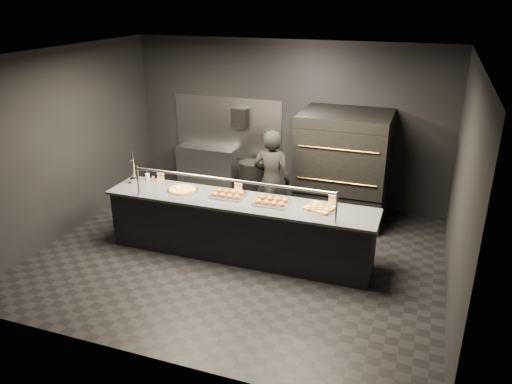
% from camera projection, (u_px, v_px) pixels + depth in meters
% --- Properties ---
extents(room, '(6.04, 6.00, 3.00)m').
position_uv_depth(room, '(238.00, 162.00, 7.19)').
color(room, black).
rests_on(room, ground).
extents(service_counter, '(4.10, 0.78, 1.37)m').
position_uv_depth(service_counter, '(239.00, 228.00, 7.52)').
color(service_counter, black).
rests_on(service_counter, ground).
extents(pizza_oven, '(1.50, 1.23, 1.91)m').
position_uv_depth(pizza_oven, '(343.00, 166.00, 8.62)').
color(pizza_oven, black).
rests_on(pizza_oven, ground).
extents(prep_shelf, '(1.20, 0.35, 0.90)m').
position_uv_depth(prep_shelf, '(207.00, 169.00, 10.05)').
color(prep_shelf, '#99999E').
rests_on(prep_shelf, ground).
extents(towel_dispenser, '(0.30, 0.20, 0.35)m').
position_uv_depth(towel_dispenser, '(240.00, 117.00, 9.48)').
color(towel_dispenser, black).
rests_on(towel_dispenser, room).
extents(fire_extinguisher, '(0.14, 0.14, 0.51)m').
position_uv_depth(fire_extinguisher, '(267.00, 145.00, 9.51)').
color(fire_extinguisher, '#B2B2B7').
rests_on(fire_extinguisher, room).
extents(beer_tap, '(0.14, 0.20, 0.55)m').
position_uv_depth(beer_tap, '(134.00, 173.00, 7.96)').
color(beer_tap, silver).
rests_on(beer_tap, service_counter).
extents(round_pizza, '(0.49, 0.49, 0.03)m').
position_uv_depth(round_pizza, '(183.00, 190.00, 7.69)').
color(round_pizza, silver).
rests_on(round_pizza, service_counter).
extents(slider_tray_a, '(0.53, 0.42, 0.08)m').
position_uv_depth(slider_tray_a, '(228.00, 194.00, 7.47)').
color(slider_tray_a, silver).
rests_on(slider_tray_a, service_counter).
extents(slider_tray_b, '(0.51, 0.37, 0.08)m').
position_uv_depth(slider_tray_b, '(272.00, 201.00, 7.22)').
color(slider_tray_b, silver).
rests_on(slider_tray_b, service_counter).
extents(square_pizza, '(0.48, 0.48, 0.05)m').
position_uv_depth(square_pizza, '(320.00, 208.00, 7.04)').
color(square_pizza, silver).
rests_on(square_pizza, service_counter).
extents(condiment_jar, '(0.17, 0.07, 0.11)m').
position_uv_depth(condiment_jar, '(149.00, 177.00, 8.09)').
color(condiment_jar, silver).
rests_on(condiment_jar, service_counter).
extents(tent_cards, '(2.92, 0.04, 0.15)m').
position_uv_depth(tent_cards, '(241.00, 188.00, 7.59)').
color(tent_cards, white).
rests_on(tent_cards, service_counter).
extents(trash_bin, '(0.47, 0.47, 0.78)m').
position_uv_depth(trash_bin, '(252.00, 181.00, 9.57)').
color(trash_bin, black).
rests_on(trash_bin, ground).
extents(worker, '(0.64, 0.43, 1.74)m').
position_uv_depth(worker, '(272.00, 181.00, 8.22)').
color(worker, black).
rests_on(worker, ground).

